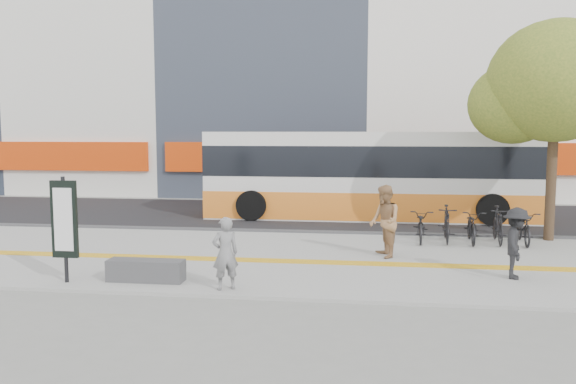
# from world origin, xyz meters

# --- Properties ---
(ground) EXTENTS (120.00, 120.00, 0.00)m
(ground) POSITION_xyz_m (0.00, 0.00, 0.00)
(ground) COLOR slate
(ground) RESTS_ON ground
(sidewalk) EXTENTS (40.00, 7.00, 0.08)m
(sidewalk) POSITION_xyz_m (0.00, 1.50, 0.04)
(sidewalk) COLOR gray
(sidewalk) RESTS_ON ground
(tactile_strip) EXTENTS (40.00, 0.45, 0.01)m
(tactile_strip) POSITION_xyz_m (0.00, 1.00, 0.09)
(tactile_strip) COLOR gold
(tactile_strip) RESTS_ON sidewalk
(street) EXTENTS (40.00, 8.00, 0.06)m
(street) POSITION_xyz_m (0.00, 9.00, 0.03)
(street) COLOR black
(street) RESTS_ON ground
(curb) EXTENTS (40.00, 0.25, 0.14)m
(curb) POSITION_xyz_m (0.00, 5.00, 0.07)
(curb) COLOR #353537
(curb) RESTS_ON ground
(bench) EXTENTS (1.60, 0.45, 0.45)m
(bench) POSITION_xyz_m (-2.60, -1.20, 0.30)
(bench) COLOR #353537
(bench) RESTS_ON sidewalk
(signboard) EXTENTS (0.55, 0.10, 2.20)m
(signboard) POSITION_xyz_m (-4.20, -1.51, 1.37)
(signboard) COLOR black
(signboard) RESTS_ON sidewalk
(street_tree) EXTENTS (4.40, 3.80, 6.31)m
(street_tree) POSITION_xyz_m (7.18, 4.82, 4.51)
(street_tree) COLOR #332017
(street_tree) RESTS_ON sidewalk
(bus) EXTENTS (11.74, 2.78, 3.13)m
(bus) POSITION_xyz_m (2.07, 8.50, 1.53)
(bus) COLOR silver
(bus) RESTS_ON street
(bicycle_row) EXTENTS (3.56, 1.81, 1.03)m
(bicycle_row) POSITION_xyz_m (4.93, 4.00, 0.56)
(bicycle_row) COLOR black
(bicycle_row) RESTS_ON sidewalk
(seated_woman) EXTENTS (0.63, 0.56, 1.45)m
(seated_woman) POSITION_xyz_m (-0.80, -1.60, 0.81)
(seated_woman) COLOR black
(seated_woman) RESTS_ON sidewalk
(pedestrian_tan) EXTENTS (0.90, 1.03, 1.80)m
(pedestrian_tan) POSITION_xyz_m (2.41, 1.78, 0.98)
(pedestrian_tan) COLOR #A0764E
(pedestrian_tan) RESTS_ON sidewalk
(pedestrian_dark) EXTENTS (0.78, 1.09, 1.52)m
(pedestrian_dark) POSITION_xyz_m (5.10, 0.03, 0.84)
(pedestrian_dark) COLOR black
(pedestrian_dark) RESTS_ON sidewalk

